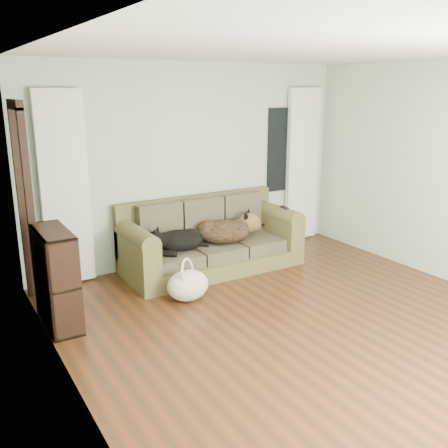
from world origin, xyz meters
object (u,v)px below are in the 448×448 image
tote_bag (188,287)px  bookshelf (56,277)px  sofa (212,236)px  dog_black_lab (176,240)px  dog_shepherd (226,231)px

tote_bag → bookshelf: size_ratio=0.49×
sofa → tote_bag: 1.06m
sofa → dog_black_lab: bearing=-176.5°
dog_black_lab → dog_shepherd: bearing=19.6°
dog_black_lab → tote_bag: dog_black_lab is taller
dog_shepherd → tote_bag: size_ratio=1.52×
dog_shepherd → tote_bag: dog_shepherd is taller
sofa → tote_bag: bearing=-135.2°
tote_bag → dog_black_lab: bearing=73.9°
sofa → dog_black_lab: (-0.53, -0.03, 0.03)m
dog_shepherd → tote_bag: 1.18m
tote_bag → sofa: bearing=44.8°
dog_black_lab → bookshelf: bookshelf is taller
sofa → dog_black_lab: size_ratio=3.79×
dog_shepherd → sofa: bearing=17.7°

